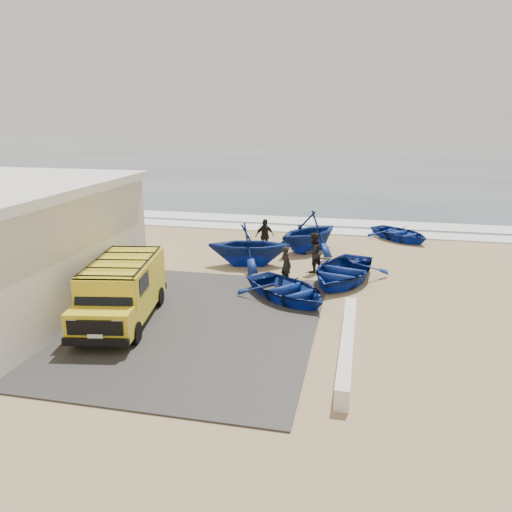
{
  "coord_description": "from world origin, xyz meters",
  "views": [
    {
      "loc": [
        5.24,
        -16.02,
        6.51
      ],
      "look_at": [
        1.27,
        2.06,
        1.2
      ],
      "focal_mm": 35.0,
      "sensor_mm": 36.0,
      "label": 1
    }
  ],
  "objects_px": {
    "van": "(122,289)",
    "boat_near_left": "(287,290)",
    "parapet": "(347,344)",
    "boat_far_left": "(309,231)",
    "boat_far_right": "(400,233)",
    "fisherman_middle": "(313,252)",
    "fisherman_back": "(265,236)",
    "fisherman_front": "(286,265)",
    "boat_mid_left": "(249,244)",
    "boat_near_right": "(342,271)"
  },
  "relations": [
    {
      "from": "boat_near_right",
      "to": "fisherman_middle",
      "type": "height_order",
      "value": "fisherman_middle"
    },
    {
      "from": "fisherman_middle",
      "to": "fisherman_back",
      "type": "relative_size",
      "value": 1.02
    },
    {
      "from": "boat_far_left",
      "to": "fisherman_front",
      "type": "distance_m",
      "value": 5.0
    },
    {
      "from": "boat_mid_left",
      "to": "fisherman_middle",
      "type": "xyz_separation_m",
      "value": [
        2.87,
        -0.35,
        -0.09
      ]
    },
    {
      "from": "boat_far_right",
      "to": "fisherman_back",
      "type": "relative_size",
      "value": 2.09
    },
    {
      "from": "boat_far_left",
      "to": "parapet",
      "type": "bearing_deg",
      "value": -43.05
    },
    {
      "from": "boat_mid_left",
      "to": "boat_far_left",
      "type": "height_order",
      "value": "boat_far_left"
    },
    {
      "from": "boat_near_left",
      "to": "fisherman_middle",
      "type": "distance_m",
      "value": 3.61
    },
    {
      "from": "fisherman_middle",
      "to": "fisherman_back",
      "type": "height_order",
      "value": "fisherman_middle"
    },
    {
      "from": "van",
      "to": "boat_far_left",
      "type": "distance_m",
      "value": 10.99
    },
    {
      "from": "van",
      "to": "fisherman_front",
      "type": "distance_m",
      "value": 6.67
    },
    {
      "from": "parapet",
      "to": "fisherman_back",
      "type": "height_order",
      "value": "fisherman_back"
    },
    {
      "from": "boat_far_left",
      "to": "fisherman_middle",
      "type": "xyz_separation_m",
      "value": [
        0.55,
        -3.28,
        -0.14
      ]
    },
    {
      "from": "fisherman_front",
      "to": "fisherman_middle",
      "type": "relative_size",
      "value": 0.88
    },
    {
      "from": "boat_near_left",
      "to": "fisherman_back",
      "type": "distance_m",
      "value": 6.4
    },
    {
      "from": "van",
      "to": "fisherman_back",
      "type": "distance_m",
      "value": 9.51
    },
    {
      "from": "fisherman_back",
      "to": "fisherman_middle",
      "type": "bearing_deg",
      "value": -81.75
    },
    {
      "from": "parapet",
      "to": "boat_far_left",
      "type": "distance_m",
      "value": 10.85
    },
    {
      "from": "van",
      "to": "boat_near_right",
      "type": "height_order",
      "value": "van"
    },
    {
      "from": "van",
      "to": "fisherman_front",
      "type": "relative_size",
      "value": 3.31
    },
    {
      "from": "boat_far_right",
      "to": "fisherman_back",
      "type": "bearing_deg",
      "value": 167.16
    },
    {
      "from": "boat_far_left",
      "to": "boat_far_right",
      "type": "xyz_separation_m",
      "value": [
        4.49,
        3.25,
        -0.63
      ]
    },
    {
      "from": "boat_far_left",
      "to": "fisherman_front",
      "type": "bearing_deg",
      "value": -59.16
    },
    {
      "from": "parapet",
      "to": "boat_mid_left",
      "type": "xyz_separation_m",
      "value": [
        -4.62,
        7.65,
        0.67
      ]
    },
    {
      "from": "parapet",
      "to": "boat_far_right",
      "type": "height_order",
      "value": "boat_far_right"
    },
    {
      "from": "boat_near_left",
      "to": "fisherman_back",
      "type": "relative_size",
      "value": 2.27
    },
    {
      "from": "boat_near_right",
      "to": "boat_mid_left",
      "type": "relative_size",
      "value": 1.21
    },
    {
      "from": "boat_mid_left",
      "to": "fisherman_front",
      "type": "height_order",
      "value": "boat_mid_left"
    },
    {
      "from": "boat_near_left",
      "to": "boat_near_right",
      "type": "distance_m",
      "value": 3.08
    },
    {
      "from": "parapet",
      "to": "boat_far_left",
      "type": "bearing_deg",
      "value": 102.28
    },
    {
      "from": "boat_mid_left",
      "to": "fisherman_back",
      "type": "distance_m",
      "value": 2.18
    },
    {
      "from": "parapet",
      "to": "boat_far_left",
      "type": "xyz_separation_m",
      "value": [
        -2.3,
        10.58,
        0.71
      ]
    },
    {
      "from": "van",
      "to": "boat_far_right",
      "type": "relative_size",
      "value": 1.43
    },
    {
      "from": "van",
      "to": "boat_near_left",
      "type": "relative_size",
      "value": 1.32
    },
    {
      "from": "boat_far_left",
      "to": "boat_far_right",
      "type": "distance_m",
      "value": 5.58
    },
    {
      "from": "boat_far_right",
      "to": "fisherman_front",
      "type": "height_order",
      "value": "fisherman_front"
    },
    {
      "from": "parapet",
      "to": "boat_near_left",
      "type": "relative_size",
      "value": 1.59
    },
    {
      "from": "parapet",
      "to": "boat_near_right",
      "type": "distance_m",
      "value": 6.26
    },
    {
      "from": "fisherman_back",
      "to": "boat_far_right",
      "type": "bearing_deg",
      "value": -6.25
    },
    {
      "from": "boat_mid_left",
      "to": "fisherman_front",
      "type": "xyz_separation_m",
      "value": [
        1.99,
        -2.06,
        -0.19
      ]
    },
    {
      "from": "boat_mid_left",
      "to": "fisherman_back",
      "type": "height_order",
      "value": "boat_mid_left"
    },
    {
      "from": "boat_near_left",
      "to": "boat_mid_left",
      "type": "bearing_deg",
      "value": 73.37
    },
    {
      "from": "van",
      "to": "boat_near_left",
      "type": "bearing_deg",
      "value": 21.87
    },
    {
      "from": "boat_far_left",
      "to": "fisherman_middle",
      "type": "height_order",
      "value": "boat_far_left"
    },
    {
      "from": "parapet",
      "to": "boat_near_left",
      "type": "height_order",
      "value": "boat_near_left"
    },
    {
      "from": "boat_near_right",
      "to": "boat_far_right",
      "type": "relative_size",
      "value": 1.25
    },
    {
      "from": "boat_near_right",
      "to": "boat_far_left",
      "type": "relative_size",
      "value": 1.16
    },
    {
      "from": "boat_mid_left",
      "to": "boat_far_left",
      "type": "bearing_deg",
      "value": -49.33
    },
    {
      "from": "fisherman_middle",
      "to": "boat_near_left",
      "type": "bearing_deg",
      "value": 25.58
    },
    {
      "from": "boat_near_left",
      "to": "boat_far_left",
      "type": "height_order",
      "value": "boat_far_left"
    }
  ]
}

